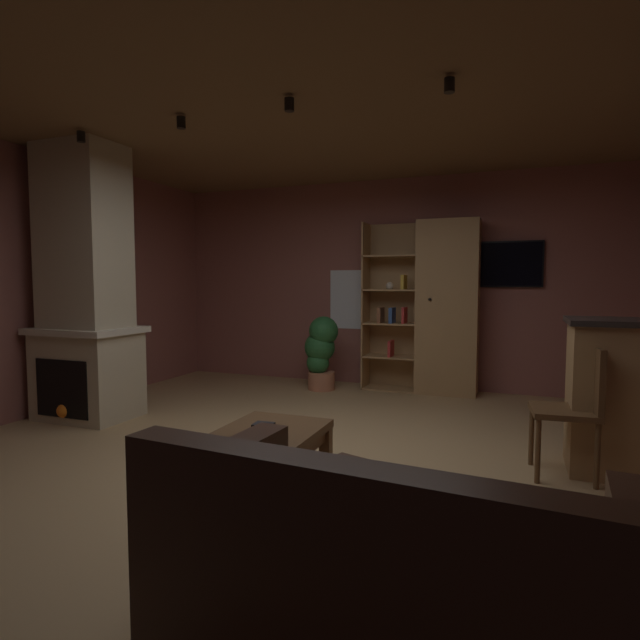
{
  "coord_description": "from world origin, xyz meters",
  "views": [
    {
      "loc": [
        1.47,
        -3.43,
        1.35
      ],
      "look_at": [
        0.0,
        0.4,
        1.05
      ],
      "focal_mm": 28.53,
      "sensor_mm": 36.0,
      "label": 1
    }
  ],
  "objects": [
    {
      "name": "track_light_spot_1",
      "position": [
        -1.03,
        0.02,
        2.61
      ],
      "size": [
        0.07,
        0.07,
        0.09
      ],
      "primitive_type": "cylinder",
      "color": "black"
    },
    {
      "name": "wall_back",
      "position": [
        0.0,
        3.12,
        1.34
      ],
      "size": [
        6.21,
        0.06,
        2.68
      ],
      "primitive_type": "cube",
      "color": "#8E544C",
      "rests_on": "ground"
    },
    {
      "name": "stone_fireplace",
      "position": [
        -2.5,
        0.42,
        1.21
      ],
      "size": [
        0.97,
        0.74,
        2.68
      ],
      "color": "#BCAD8E",
      "rests_on": "ground"
    },
    {
      "name": "track_light_spot_3",
      "position": [
        1.04,
        -0.0,
        2.61
      ],
      "size": [
        0.07,
        0.07,
        0.09
      ],
      "primitive_type": "cylinder",
      "color": "black"
    },
    {
      "name": "wall_left",
      "position": [
        -3.08,
        0.0,
        1.34
      ],
      "size": [
        0.06,
        6.19,
        2.68
      ],
      "primitive_type": "cube",
      "color": "#8E544C",
      "rests_on": "ground"
    },
    {
      "name": "wall_mounted_tv",
      "position": [
        1.29,
        3.06,
        1.57
      ],
      "size": [
        0.98,
        0.06,
        0.55
      ],
      "color": "black"
    },
    {
      "name": "window_pane_back",
      "position": [
        -0.53,
        3.09,
        1.13
      ],
      "size": [
        0.71,
        0.01,
        0.79
      ],
      "primitive_type": "cube",
      "color": "white"
    },
    {
      "name": "bookshelf_cabinet",
      "position": [
        0.62,
        2.85,
        1.04
      ],
      "size": [
        1.39,
        0.41,
        2.1
      ],
      "color": "#A87F51",
      "rests_on": "ground"
    },
    {
      "name": "leather_couch",
      "position": [
        1.11,
        -1.8,
        0.31
      ],
      "size": [
        1.68,
        0.98,
        0.84
      ],
      "color": "#382116",
      "rests_on": "ground"
    },
    {
      "name": "table_book_0",
      "position": [
        0.06,
        -0.71,
        0.48
      ],
      "size": [
        0.13,
        0.11,
        0.02
      ],
      "primitive_type": "cube",
      "rotation": [
        0.0,
        0.0,
        0.07
      ],
      "color": "black",
      "rests_on": "coffee_table"
    },
    {
      "name": "potted_floor_plant",
      "position": [
        -0.8,
        2.51,
        0.51
      ],
      "size": [
        0.43,
        0.39,
        0.93
      ],
      "color": "#B77051",
      "rests_on": "ground"
    },
    {
      "name": "coffee_table",
      "position": [
        0.11,
        -0.71,
        0.38
      ],
      "size": [
        0.58,
        0.65,
        0.47
      ],
      "color": "brown",
      "rests_on": "ground"
    },
    {
      "name": "dining_chair",
      "position": [
        1.89,
        0.42,
        0.53
      ],
      "size": [
        0.45,
        0.45,
        0.92
      ],
      "color": "brown",
      "rests_on": "ground"
    },
    {
      "name": "track_light_spot_0",
      "position": [
        -2.08,
        0.03,
        2.61
      ],
      "size": [
        0.07,
        0.07,
        0.09
      ],
      "primitive_type": "cylinder",
      "color": "black"
    },
    {
      "name": "ceiling",
      "position": [
        0.0,
        0.0,
        2.69
      ],
      "size": [
        6.09,
        6.19,
        0.02
      ],
      "primitive_type": "cube",
      "color": "brown"
    },
    {
      "name": "floor",
      "position": [
        0.0,
        0.0,
        -0.01
      ],
      "size": [
        6.09,
        6.19,
        0.02
      ],
      "primitive_type": "cube",
      "color": "tan",
      "rests_on": "ground"
    },
    {
      "name": "track_light_spot_2",
      "position": [
        -0.06,
        -0.05,
        2.61
      ],
      "size": [
        0.07,
        0.07,
        0.09
      ],
      "primitive_type": "cylinder",
      "color": "black"
    }
  ]
}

